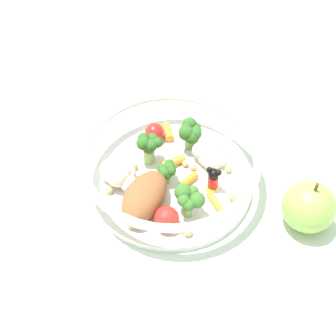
# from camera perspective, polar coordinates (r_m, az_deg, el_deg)

# --- Properties ---
(ground_plane) EXTENTS (2.40, 2.40, 0.00)m
(ground_plane) POSITION_cam_1_polar(r_m,az_deg,el_deg) (0.64, 1.61, -2.60)
(ground_plane) COLOR silver
(food_container) EXTENTS (0.24, 0.24, 0.06)m
(food_container) POSITION_cam_1_polar(r_m,az_deg,el_deg) (0.62, -0.24, -0.25)
(food_container) COLOR white
(food_container) RESTS_ON ground_plane
(loose_apple) EXTENTS (0.07, 0.07, 0.08)m
(loose_apple) POSITION_cam_1_polar(r_m,az_deg,el_deg) (0.61, 16.76, -4.52)
(loose_apple) COLOR #8CB74C
(loose_apple) RESTS_ON ground_plane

